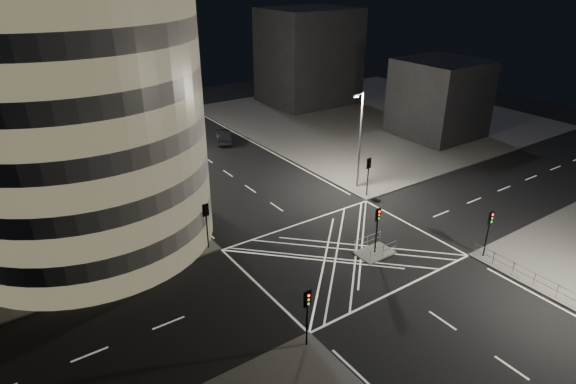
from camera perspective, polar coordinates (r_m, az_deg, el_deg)
ground at (r=39.73m, az=6.62°, el=-7.18°), size 120.00×120.00×0.00m
sidewalk_far_right at (r=76.14m, az=10.09°, el=8.78°), size 42.00×42.00×0.15m
central_island at (r=39.96m, az=10.23°, el=-7.10°), size 3.00×2.00×0.15m
building_right_far at (r=82.17m, az=2.43°, el=15.77°), size 14.00×12.00×15.00m
building_right_near at (r=68.50m, az=17.48°, el=10.58°), size 10.00×10.00×10.00m
building_far_end at (r=85.80m, az=-22.42°, el=15.30°), size 18.00×8.00×18.00m
tree_a at (r=39.58m, az=-13.45°, el=-0.14°), size 3.92×3.92×6.80m
tree_b at (r=44.69m, az=-16.40°, el=3.00°), size 5.09×5.09×7.83m
tree_c at (r=50.40m, az=-18.55°, el=4.19°), size 3.80×3.80×6.23m
tree_d at (r=55.69m, az=-20.52°, el=6.70°), size 5.67×5.67×8.08m
tree_e at (r=61.44m, az=-21.97°, el=7.66°), size 3.93×3.93×6.62m
traffic_signal_fl at (r=39.09m, az=-9.68°, el=-3.02°), size 0.55×0.22×4.00m
traffic_signal_nl at (r=29.18m, az=2.29°, el=-13.58°), size 0.55×0.22×4.00m
traffic_signal_fr at (r=48.19m, az=9.51°, el=2.61°), size 0.55×0.22×4.00m
traffic_signal_nr at (r=40.57m, az=22.74°, el=-3.67°), size 0.55×0.22×4.00m
traffic_signal_island at (r=38.54m, az=10.55°, el=-3.53°), size 0.55×0.22×4.00m
street_lamp_left_near at (r=42.17m, az=-13.77°, el=2.71°), size 1.25×0.25×10.00m
street_lamp_left_far at (r=58.56m, az=-20.40°, el=8.18°), size 1.25×0.25×10.00m
street_lamp_right_far at (r=49.17m, az=8.51°, el=6.42°), size 1.25×0.25×10.00m
railing_near_right at (r=39.19m, az=28.21°, el=-9.70°), size 0.06×11.70×1.10m
railing_island_south at (r=39.11m, az=11.21°, el=-6.89°), size 2.80×0.06×1.10m
railing_island_north at (r=40.17m, az=9.41°, el=-5.80°), size 2.80×0.06×1.10m
sedan at (r=64.26m, az=-7.80°, el=6.58°), size 3.45×5.48×1.71m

